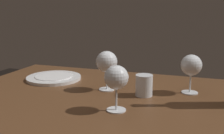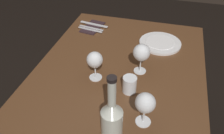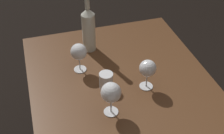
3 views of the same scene
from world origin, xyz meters
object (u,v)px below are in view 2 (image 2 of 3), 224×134
at_px(wine_glass_right, 95,60).
at_px(wine_glass_centre, 145,103).
at_px(wine_glass_left, 141,53).
at_px(folded_napkin, 93,27).
at_px(fork_inner, 91,28).
at_px(water_tumbler, 130,85).
at_px(fork_outer, 90,30).
at_px(dinner_plate, 160,43).
at_px(wine_bottle, 112,129).
at_px(table_knife, 94,24).

height_order(wine_glass_right, wine_glass_centre, wine_glass_centre).
relative_size(wine_glass_left, folded_napkin, 0.81).
bearing_deg(fork_inner, folded_napkin, 0.00).
xyz_separation_m(wine_glass_left, water_tumbler, (-0.16, 0.02, -0.08)).
height_order(wine_glass_right, fork_outer, wine_glass_right).
relative_size(wine_glass_centre, dinner_plate, 0.61).
bearing_deg(fork_inner, fork_outer, 180.00).
relative_size(folded_napkin, fork_outer, 1.14).
relative_size(wine_glass_left, wine_bottle, 0.45).
bearing_deg(wine_glass_left, fork_inner, 47.60).
xyz_separation_m(wine_glass_right, wine_bottle, (-0.39, -0.19, 0.03)).
bearing_deg(wine_glass_left, wine_glass_centre, -167.99).
relative_size(wine_glass_left, fork_inner, 0.92).
relative_size(folded_napkin, table_knife, 0.97).
height_order(dinner_plate, fork_inner, dinner_plate).
distance_m(wine_glass_centre, wine_bottle, 0.19).
height_order(wine_glass_left, folded_napkin, wine_glass_left).
distance_m(wine_glass_centre, water_tumbler, 0.21).
distance_m(fork_inner, table_knife, 0.05).
bearing_deg(fork_outer, table_knife, 0.00).
bearing_deg(dinner_plate, fork_outer, 85.12).
relative_size(wine_glass_centre, fork_inner, 0.88).
xyz_separation_m(water_tumbler, fork_inner, (0.53, 0.38, -0.03)).
bearing_deg(wine_glass_left, wine_bottle, 177.74).
relative_size(wine_glass_right, dinner_plate, 0.60).
height_order(wine_glass_left, wine_glass_centre, wine_glass_left).
height_order(wine_glass_right, wine_bottle, wine_bottle).
bearing_deg(wine_bottle, fork_outer, 24.34).
height_order(dinner_plate, fork_outer, dinner_plate).
bearing_deg(wine_glass_centre, fork_outer, 34.99).
height_order(dinner_plate, table_knife, dinner_plate).
bearing_deg(wine_glass_right, wine_glass_left, -61.97).
bearing_deg(wine_glass_left, fork_outer, 49.61).
bearing_deg(wine_bottle, water_tumbler, 0.66).
bearing_deg(folded_napkin, water_tumbler, -145.83).
relative_size(fork_outer, table_knife, 0.85).
xyz_separation_m(wine_glass_centre, fork_outer, (0.67, 0.47, -0.10)).
xyz_separation_m(wine_bottle, table_knife, (0.92, 0.38, -0.13)).
distance_m(water_tumbler, fork_outer, 0.63).
bearing_deg(dinner_plate, table_knife, 75.79).
bearing_deg(fork_outer, folded_napkin, 0.00).
distance_m(wine_bottle, table_knife, 1.00).
xyz_separation_m(wine_bottle, folded_napkin, (0.89, 0.38, -0.13)).
bearing_deg(fork_outer, fork_inner, 0.00).
bearing_deg(folded_napkin, fork_inner, 180.00).
distance_m(water_tumbler, dinner_plate, 0.48).
distance_m(wine_glass_left, fork_inner, 0.55).
relative_size(wine_glass_right, folded_napkin, 0.76).
bearing_deg(water_tumbler, fork_outer, 36.73).
xyz_separation_m(wine_bottle, dinner_plate, (0.80, -0.10, -0.13)).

